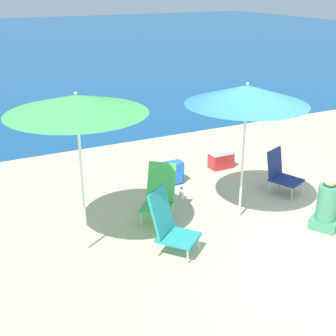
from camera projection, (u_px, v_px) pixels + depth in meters
ground_plane at (280, 229)px, 6.90m from camera, size 60.00×60.00×0.00m
sea_water at (6, 43)px, 27.36m from camera, size 60.00×40.00×0.01m
beach_umbrella_blue at (247, 95)px, 6.55m from camera, size 1.76×1.76×2.10m
beach_umbrella_green at (76, 104)px, 5.65m from camera, size 1.76×1.76×2.17m
beach_chair_navy at (281, 172)px, 7.97m from camera, size 0.59×0.66×0.75m
beach_chair_green at (159, 194)px, 7.07m from camera, size 0.74×0.76×0.85m
beach_chair_teal at (169, 224)px, 6.19m from camera, size 0.73×0.75×0.88m
person_seated_near at (327, 205)px, 6.78m from camera, size 0.47×0.50×0.89m
backpack_blue at (174, 173)px, 8.40m from camera, size 0.32×0.25×0.40m
water_bottle at (181, 195)px, 7.78m from camera, size 0.08×0.08×0.23m
cooler_box at (221, 159)px, 9.09m from camera, size 0.46×0.29×0.37m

